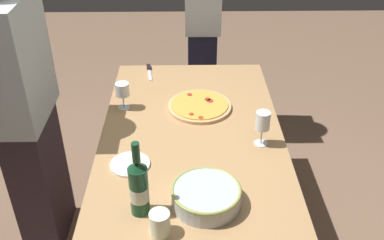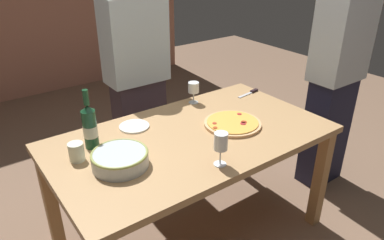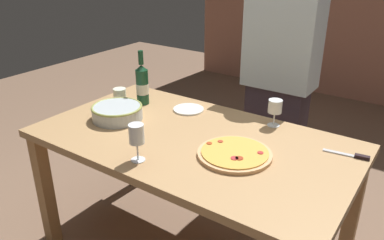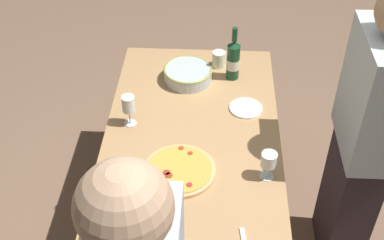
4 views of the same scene
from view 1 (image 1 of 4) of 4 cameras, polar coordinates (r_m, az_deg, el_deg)
dining_table at (r=2.23m, az=-0.00°, el=-4.06°), size 1.60×0.90×0.75m
pizza at (r=2.40m, az=0.98°, el=1.82°), size 0.34×0.34×0.03m
serving_bowl at (r=1.78m, az=1.83°, el=-9.65°), size 0.28×0.28×0.08m
wine_bottle at (r=1.71m, az=-6.86°, el=-8.57°), size 0.08×0.08×0.33m
wine_glass_near_pizza at (r=2.38m, az=-8.94°, el=3.80°), size 0.07×0.07×0.15m
wine_glass_by_bottle at (r=2.08m, az=9.08°, el=-0.31°), size 0.07×0.07×0.18m
cup_amber at (r=1.67m, az=-4.17°, el=-13.11°), size 0.08×0.08×0.10m
side_plate at (r=2.01m, az=-7.97°, el=-5.64°), size 0.18×0.18×0.01m
pizza_knife at (r=2.80m, az=-5.53°, el=6.37°), size 0.21×0.05×0.02m
person_host at (r=2.36m, az=-20.73°, el=0.83°), size 0.44×0.24×1.64m
person_guest_left at (r=3.20m, az=1.30°, el=12.52°), size 0.39×0.24×1.73m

